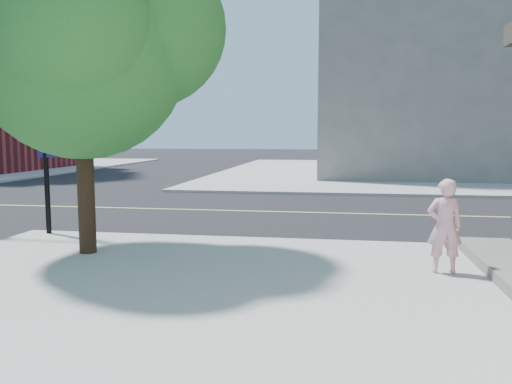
# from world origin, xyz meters

# --- Properties ---
(ground) EXTENTS (140.00, 140.00, 0.00)m
(ground) POSITION_xyz_m (0.00, 0.00, 0.00)
(ground) COLOR black
(ground) RESTS_ON ground
(road_ew) EXTENTS (140.00, 9.00, 0.01)m
(road_ew) POSITION_xyz_m (0.00, 4.50, 0.01)
(road_ew) COLOR black
(road_ew) RESTS_ON ground
(sidewalk_ne) EXTENTS (29.00, 25.00, 0.12)m
(sidewalk_ne) POSITION_xyz_m (13.50, 21.50, 0.06)
(sidewalk_ne) COLOR #989894
(sidewalk_ne) RESTS_ON ground
(filler_ne) EXTENTS (18.00, 16.00, 14.00)m
(filler_ne) POSITION_xyz_m (14.00, 22.00, 7.12)
(filler_ne) COLOR slate
(filler_ne) RESTS_ON sidewalk_ne
(man_on_phone) EXTENTS (0.58, 0.41, 1.53)m
(man_on_phone) POSITION_xyz_m (7.76, -2.39, 0.89)
(man_on_phone) COLOR pink
(man_on_phone) RESTS_ON sidewalk_se
(street_tree) EXTENTS (4.85, 4.41, 6.44)m
(street_tree) POSITION_xyz_m (1.50, -1.94, 4.28)
(street_tree) COLOR black
(street_tree) RESTS_ON sidewalk_se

